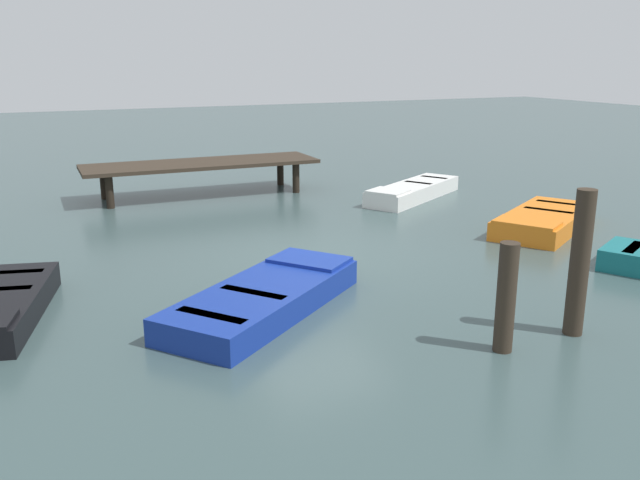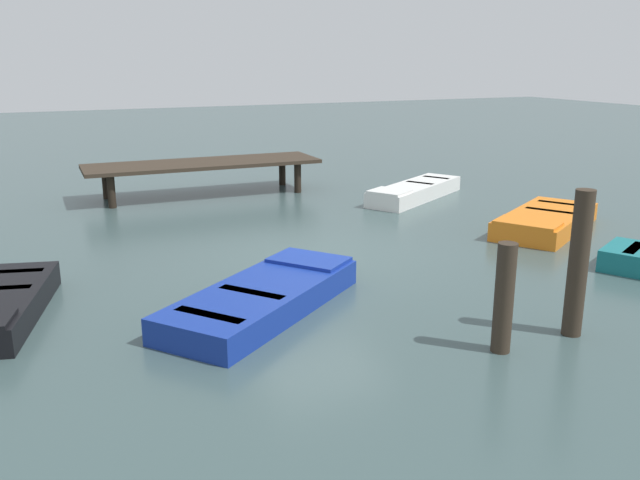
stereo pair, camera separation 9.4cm
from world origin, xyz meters
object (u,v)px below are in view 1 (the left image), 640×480
mooring_piling_center (580,263)px  dock_segment (201,166)px  rowboat_white (413,191)px  mooring_piling_mid_right (506,298)px  rowboat_blue (265,297)px  rowboat_orange (544,220)px

mooring_piling_center → dock_segment: bearing=100.8°
rowboat_white → mooring_piling_mid_right: size_ratio=2.49×
mooring_piling_mid_right → rowboat_blue: bearing=131.3°
rowboat_white → mooring_piling_center: size_ratio=1.79×
rowboat_orange → mooring_piling_center: mooring_piling_center is taller
rowboat_orange → mooring_piling_mid_right: size_ratio=2.43×
dock_segment → rowboat_orange: size_ratio=1.77×
mooring_piling_center → mooring_piling_mid_right: bearing=-178.1°
mooring_piling_center → rowboat_white: bearing=71.7°
rowboat_orange → rowboat_blue: bearing=-15.6°
dock_segment → rowboat_orange: (6.01, -6.95, -0.63)m
rowboat_orange → dock_segment: bearing=-80.2°
dock_segment → mooring_piling_mid_right: bearing=-84.4°
rowboat_blue → rowboat_white: (6.58, 6.20, 0.00)m
rowboat_blue → rowboat_white: same height
dock_segment → rowboat_orange: 9.21m
dock_segment → mooring_piling_center: bearing=-78.3°
rowboat_blue → rowboat_white: 9.05m
dock_segment → rowboat_blue: 9.14m
dock_segment → mooring_piling_mid_right: mooring_piling_mid_right is taller
rowboat_blue → mooring_piling_mid_right: size_ratio=2.56×
dock_segment → rowboat_white: dock_segment is taller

